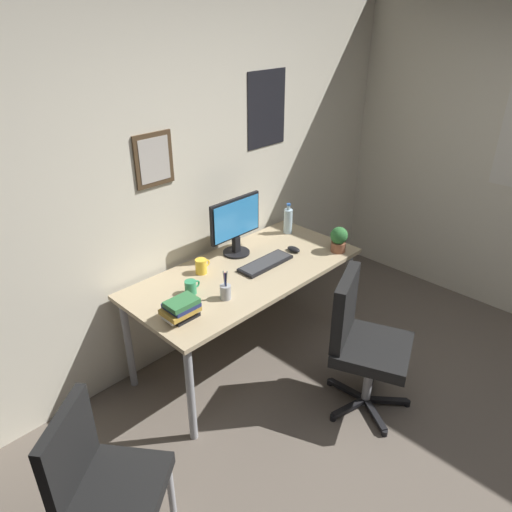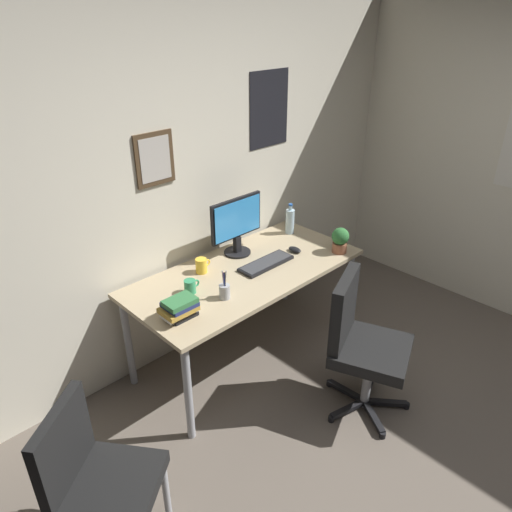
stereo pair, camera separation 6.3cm
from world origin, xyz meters
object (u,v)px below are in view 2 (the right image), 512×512
(monitor, at_px, (237,224))
(book_stack_left, at_px, (179,308))
(office_chair, at_px, (360,339))
(potted_plant, at_px, (340,239))
(keyboard, at_px, (266,263))
(side_chair, at_px, (95,476))
(water_bottle, at_px, (290,221))
(pen_cup, at_px, (225,291))
(coffee_mug_far, at_px, (202,266))
(computer_mouse, at_px, (295,250))
(coffee_mug_near, at_px, (190,286))

(monitor, bearing_deg, book_stack_left, -154.65)
(office_chair, height_order, potted_plant, office_chair)
(keyboard, xyz_separation_m, potted_plant, (0.54, -0.24, 0.09))
(side_chair, relative_size, book_stack_left, 4.26)
(water_bottle, bearing_deg, potted_plant, -88.27)
(monitor, xyz_separation_m, pen_cup, (-0.48, -0.41, -0.19))
(office_chair, distance_m, monitor, 1.20)
(keyboard, relative_size, potted_plant, 2.21)
(coffee_mug_far, bearing_deg, pen_cup, -106.05)
(computer_mouse, bearing_deg, office_chair, -109.28)
(side_chair, bearing_deg, pen_cup, 20.21)
(computer_mouse, relative_size, pen_cup, 0.55)
(potted_plant, bearing_deg, monitor, 137.05)
(coffee_mug_near, relative_size, book_stack_left, 0.55)
(water_bottle, relative_size, book_stack_left, 1.23)
(side_chair, height_order, monitor, monitor)
(keyboard, height_order, potted_plant, potted_plant)
(keyboard, distance_m, book_stack_left, 0.84)
(monitor, height_order, computer_mouse, monitor)
(coffee_mug_far, xyz_separation_m, book_stack_left, (-0.43, -0.34, 0.02))
(side_chair, xyz_separation_m, book_stack_left, (0.83, 0.45, 0.31))
(side_chair, bearing_deg, potted_plant, 8.03)
(potted_plant, bearing_deg, book_stack_left, 174.08)
(computer_mouse, distance_m, book_stack_left, 1.13)
(monitor, bearing_deg, keyboard, -85.29)
(side_chair, height_order, coffee_mug_far, side_chair)
(keyboard, bearing_deg, computer_mouse, -1.31)
(coffee_mug_near, relative_size, coffee_mug_far, 0.96)
(book_stack_left, bearing_deg, pen_cup, -4.48)
(keyboard, relative_size, book_stack_left, 2.09)
(pen_cup, bearing_deg, water_bottle, 20.03)
(monitor, height_order, keyboard, monitor)
(side_chair, xyz_separation_m, computer_mouse, (1.95, 0.54, 0.26))
(office_chair, bearing_deg, computer_mouse, 70.72)
(potted_plant, relative_size, book_stack_left, 0.95)
(potted_plant, xyz_separation_m, book_stack_left, (-1.37, 0.14, -0.04))
(computer_mouse, bearing_deg, keyboard, 178.69)
(coffee_mug_far, bearing_deg, monitor, 6.70)
(computer_mouse, height_order, coffee_mug_near, coffee_mug_near)
(book_stack_left, bearing_deg, water_bottle, 14.40)
(keyboard, xyz_separation_m, water_bottle, (0.52, 0.25, 0.09))
(coffee_mug_far, height_order, potted_plant, potted_plant)
(keyboard, xyz_separation_m, pen_cup, (-0.50, -0.12, 0.04))
(computer_mouse, bearing_deg, book_stack_left, -175.33)
(potted_plant, xyz_separation_m, pen_cup, (-1.04, 0.12, -0.05))
(potted_plant, bearing_deg, coffee_mug_far, 152.81)
(office_chair, bearing_deg, keyboard, 91.00)
(computer_mouse, bearing_deg, coffee_mug_near, 174.52)
(pen_cup, bearing_deg, computer_mouse, 8.39)
(coffee_mug_near, bearing_deg, monitor, 18.88)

